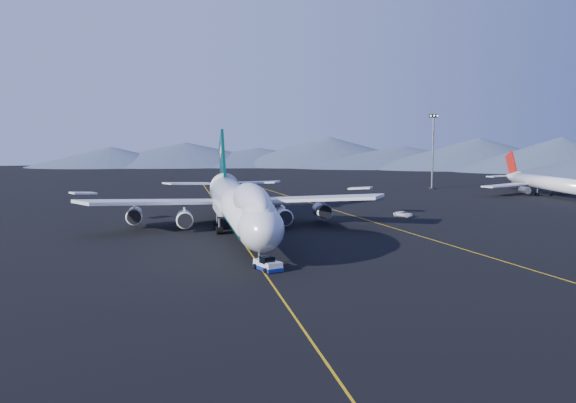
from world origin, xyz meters
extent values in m
plane|color=black|center=(0.00, 0.00, 0.00)|extent=(500.00, 500.00, 0.00)
cube|color=#CE9C0C|center=(0.00, 0.00, 0.01)|extent=(0.25, 220.00, 0.01)
cube|color=#CE9C0C|center=(30.00, 10.00, 0.01)|extent=(28.08, 198.09, 0.01)
cone|color=#445269|center=(-40.81, 231.43, 6.00)|extent=(100.00, 100.00, 12.00)
cone|color=#445269|center=(36.76, 232.11, 6.00)|extent=(100.00, 100.00, 12.00)
cone|color=#445269|center=(110.33, 207.49, 6.00)|extent=(100.00, 100.00, 12.00)
cone|color=#445269|center=(171.87, 160.27, 6.00)|extent=(100.00, 100.00, 12.00)
cylinder|color=silver|center=(0.00, 0.00, 5.60)|extent=(6.50, 56.00, 6.50)
ellipsoid|color=silver|center=(0.00, -28.00, 5.60)|extent=(6.50, 10.40, 6.50)
ellipsoid|color=silver|center=(0.00, -18.50, 8.10)|extent=(5.13, 25.16, 5.85)
cube|color=black|center=(0.00, -30.00, 6.80)|extent=(3.60, 1.61, 1.29)
cone|color=silver|center=(0.00, 33.00, 6.40)|extent=(6.50, 12.00, 6.50)
cube|color=#03312E|center=(0.00, 1.00, 4.70)|extent=(6.24, 60.00, 1.10)
cube|color=silver|center=(0.00, 5.50, 4.50)|extent=(7.50, 13.00, 1.60)
cube|color=silver|center=(-14.50, 11.50, 5.20)|extent=(30.62, 23.28, 2.83)
cube|color=silver|center=(14.50, 11.50, 5.20)|extent=(30.62, 23.28, 2.83)
cylinder|color=slate|center=(-9.50, 7.50, 2.40)|extent=(2.90, 5.50, 2.90)
cylinder|color=slate|center=(-19.00, 14.00, 2.40)|extent=(2.90, 5.50, 2.90)
cylinder|color=slate|center=(9.50, 7.50, 2.40)|extent=(2.90, 5.50, 2.90)
cylinder|color=slate|center=(19.00, 14.00, 2.40)|extent=(2.90, 5.50, 2.90)
cube|color=#03312E|center=(0.00, 32.00, 11.40)|extent=(0.55, 14.11, 15.94)
cube|color=silver|center=(-7.50, 34.50, 6.80)|extent=(12.39, 9.47, 0.98)
cube|color=silver|center=(7.50, 34.50, 6.80)|extent=(12.39, 9.47, 0.98)
cylinder|color=black|center=(0.00, -26.50, 0.55)|extent=(0.90, 1.10, 1.10)
cube|color=silver|center=(0.76, -29.50, 0.77)|extent=(3.63, 5.02, 1.13)
cube|color=navy|center=(0.76, -29.50, 0.36)|extent=(3.79, 5.25, 0.51)
cube|color=black|center=(0.76, -29.50, 1.60)|extent=(2.10, 2.10, 0.93)
cylinder|color=silver|center=(95.41, 51.42, 3.84)|extent=(4.05, 34.10, 4.05)
cone|color=silver|center=(95.41, 71.67, 4.26)|extent=(4.05, 7.46, 4.05)
cube|color=silver|center=(84.76, 56.75, 2.98)|extent=(17.89, 12.08, 0.37)
cube|color=silver|center=(106.07, 56.75, 2.98)|extent=(17.89, 12.08, 0.37)
cylinder|color=slate|center=(89.55, 54.09, 1.70)|extent=(2.02, 3.73, 2.02)
cylinder|color=slate|center=(101.27, 54.09, 1.70)|extent=(2.02, 3.73, 2.02)
cube|color=#9E150E|center=(95.41, 72.20, 8.31)|extent=(0.37, 7.26, 8.59)
imported|color=silver|center=(38.79, 18.47, 0.60)|extent=(4.42, 4.56, 1.21)
cylinder|color=black|center=(72.45, 80.86, 0.19)|extent=(2.24, 2.24, 0.37)
cylinder|color=slate|center=(72.45, 80.86, 11.68)|extent=(0.65, 0.65, 23.35)
cube|color=black|center=(72.45, 80.86, 23.63)|extent=(2.99, 0.75, 1.12)
camera|label=1|loc=(-12.72, -114.97, 19.22)|focal=40.00mm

